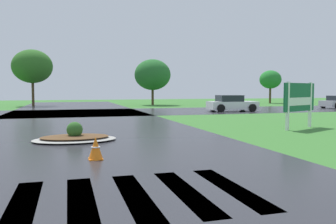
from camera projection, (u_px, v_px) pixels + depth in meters
The scene contains 8 objects.
asphalt_roadway at pixel (87, 142), 11.93m from camera, with size 10.41×80.00×0.01m, color #2B2B30.
asphalt_cross_road at pixel (76, 113), 26.81m from camera, with size 90.00×9.37×0.01m, color #2B2B30.
crosswalk_stripes at pixel (109, 198), 5.75m from camera, with size 4.95×2.84×0.01m.
estate_billboard at pixel (299, 99), 15.96m from camera, with size 2.46×1.20×2.17m.
median_island at pixel (75, 137), 12.16m from camera, with size 2.90×1.94×0.68m.
car_silver_hatch at pixel (232, 104), 28.70m from camera, with size 4.14×2.43×1.35m.
traffic_cone at pixel (96, 149), 8.92m from camera, with size 0.38×0.38×0.60m.
background_treeline at pixel (67, 72), 38.00m from camera, with size 47.84×6.20×6.24m.
Camera 1 is at (-0.63, -2.15, 1.82)m, focal length 36.71 mm.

